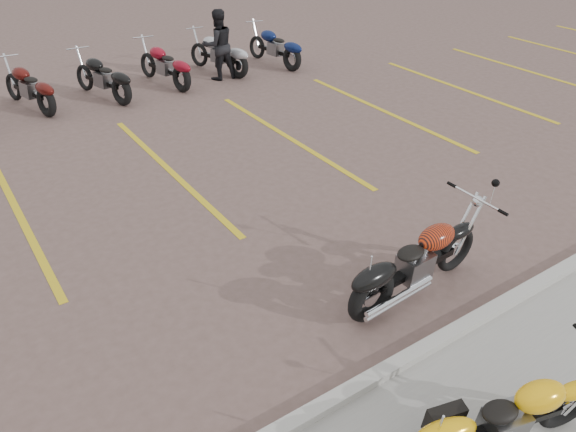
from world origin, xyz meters
The scene contains 6 objects.
ground centered at (0.00, 0.00, 0.00)m, with size 100.00×100.00×0.00m, color brown.
curb centered at (0.00, -2.00, 0.06)m, with size 60.00×0.18×0.12m, color #ADAAA3.
parking_stripes centered at (0.00, 4.00, 0.00)m, with size 38.00×5.50×0.01m, color gold, non-canonical shape.
yellow_cruiser centered at (0.18, -3.28, 0.43)m, with size 2.05×0.64×0.86m.
flame_cruiser centered at (1.16, -1.13, 0.48)m, with size 2.34×0.38×0.96m.
person_b centered at (3.35, 8.27, 0.90)m, with size 0.88×0.68×1.80m, color black.
Camera 1 is at (-3.40, -5.04, 4.84)m, focal length 35.00 mm.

